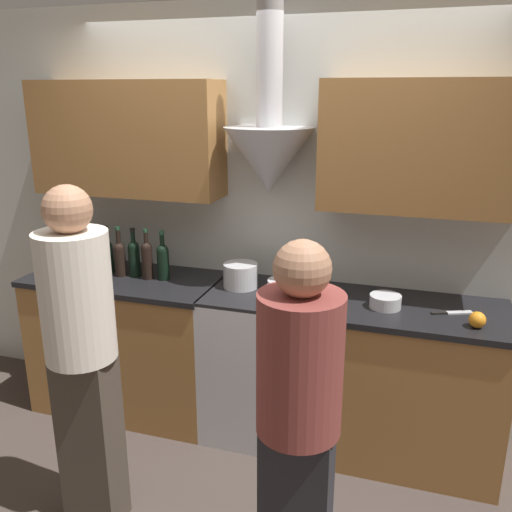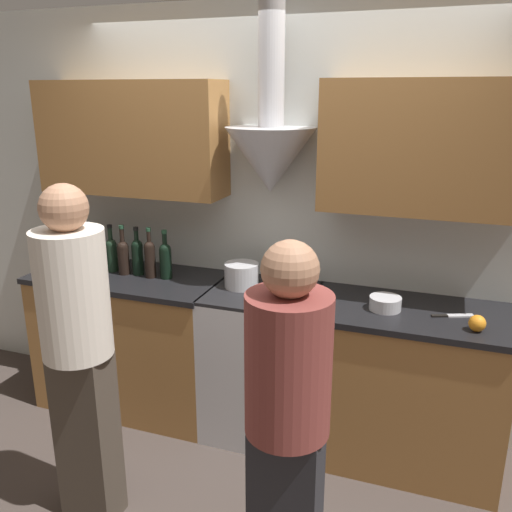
% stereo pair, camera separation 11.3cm
% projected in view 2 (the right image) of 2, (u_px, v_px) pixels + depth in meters
% --- Properties ---
extents(ground_plane, '(12.00, 12.00, 0.00)m').
position_uv_depth(ground_plane, '(243.00, 457.00, 3.22)').
color(ground_plane, '#423833').
extents(wall_back, '(8.40, 0.53, 2.60)m').
position_uv_depth(wall_back, '(273.00, 197.00, 3.34)').
color(wall_back, silver).
rests_on(wall_back, ground_plane).
extents(counter_left, '(1.25, 0.62, 0.94)m').
position_uv_depth(counter_left, '(133.00, 340.00, 3.67)').
color(counter_left, '#9E6B38').
rests_on(counter_left, ground_plane).
extents(counter_right, '(1.11, 0.62, 0.94)m').
position_uv_depth(counter_right, '(402.00, 385.00, 3.10)').
color(counter_right, '#9E6B38').
rests_on(counter_right, ground_plane).
extents(stove_range, '(0.63, 0.60, 0.94)m').
position_uv_depth(stove_range, '(261.00, 361.00, 3.37)').
color(stove_range, silver).
rests_on(stove_range, ground_plane).
extents(wine_bottle_0, '(0.08, 0.08, 0.32)m').
position_uv_depth(wine_bottle_0, '(61.00, 247.00, 3.69)').
color(wine_bottle_0, black).
rests_on(wine_bottle_0, counter_left).
extents(wine_bottle_1, '(0.08, 0.08, 0.34)m').
position_uv_depth(wine_bottle_1, '(75.00, 247.00, 3.66)').
color(wine_bottle_1, black).
rests_on(wine_bottle_1, counter_left).
extents(wine_bottle_2, '(0.08, 0.08, 0.35)m').
position_uv_depth(wine_bottle_2, '(86.00, 249.00, 3.62)').
color(wine_bottle_2, black).
rests_on(wine_bottle_2, counter_left).
extents(wine_bottle_3, '(0.07, 0.07, 0.32)m').
position_uv_depth(wine_bottle_3, '(99.00, 252.00, 3.59)').
color(wine_bottle_3, black).
rests_on(wine_bottle_3, counter_left).
extents(wine_bottle_4, '(0.08, 0.08, 0.32)m').
position_uv_depth(wine_bottle_4, '(112.00, 253.00, 3.57)').
color(wine_bottle_4, black).
rests_on(wine_bottle_4, counter_left).
extents(wine_bottle_5, '(0.07, 0.07, 0.33)m').
position_uv_depth(wine_bottle_5, '(123.00, 255.00, 3.51)').
color(wine_bottle_5, black).
rests_on(wine_bottle_5, counter_left).
extents(wine_bottle_6, '(0.07, 0.07, 0.32)m').
position_uv_depth(wine_bottle_6, '(137.00, 255.00, 3.50)').
color(wine_bottle_6, black).
rests_on(wine_bottle_6, counter_left).
extents(wine_bottle_7, '(0.07, 0.07, 0.33)m').
position_uv_depth(wine_bottle_7, '(150.00, 257.00, 3.45)').
color(wine_bottle_7, black).
rests_on(wine_bottle_7, counter_left).
extents(wine_bottle_8, '(0.08, 0.08, 0.32)m').
position_uv_depth(wine_bottle_8, '(166.00, 259.00, 3.43)').
color(wine_bottle_8, black).
rests_on(wine_bottle_8, counter_left).
extents(stock_pot, '(0.21, 0.21, 0.15)m').
position_uv_depth(stock_pot, '(242.00, 275.00, 3.29)').
color(stock_pot, silver).
rests_on(stock_pot, stove_range).
extents(mixing_bowl, '(0.22, 0.22, 0.07)m').
position_uv_depth(mixing_bowl, '(286.00, 286.00, 3.22)').
color(mixing_bowl, silver).
rests_on(mixing_bowl, stove_range).
extents(orange_fruit, '(0.08, 0.08, 0.08)m').
position_uv_depth(orange_fruit, '(477.00, 323.00, 2.69)').
color(orange_fruit, orange).
rests_on(orange_fruit, counter_right).
extents(saucepan, '(0.17, 0.17, 0.07)m').
position_uv_depth(saucepan, '(385.00, 303.00, 2.96)').
color(saucepan, silver).
rests_on(saucepan, counter_right).
extents(chefs_knife, '(0.22, 0.11, 0.01)m').
position_uv_depth(chefs_knife, '(453.00, 316.00, 2.88)').
color(chefs_knife, silver).
rests_on(chefs_knife, counter_right).
extents(person_foreground_left, '(0.32, 0.32, 1.71)m').
position_uv_depth(person_foreground_left, '(78.00, 344.00, 2.53)').
color(person_foreground_left, '#473D33').
rests_on(person_foreground_left, ground_plane).
extents(person_foreground_right, '(0.33, 0.33, 1.59)m').
position_uv_depth(person_foreground_right, '(287.00, 418.00, 2.08)').
color(person_foreground_right, '#28282D').
rests_on(person_foreground_right, ground_plane).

